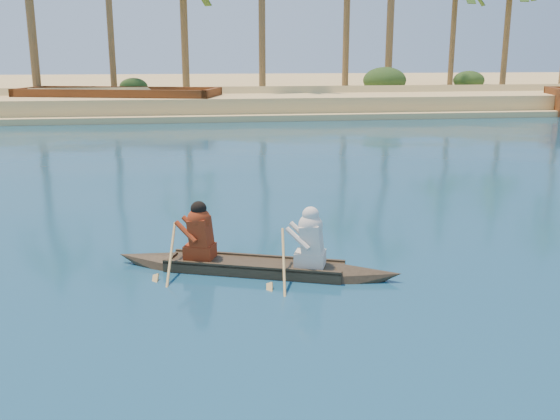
{
  "coord_description": "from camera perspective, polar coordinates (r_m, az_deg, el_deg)",
  "views": [
    {
      "loc": [
        -0.43,
        -14.81,
        3.89
      ],
      "look_at": [
        1.43,
        -2.76,
        0.84
      ],
      "focal_mm": 40.0,
      "sensor_mm": 36.0,
      "label": 1
    }
  ],
  "objects": [
    {
      "name": "sandy_embankment",
      "position": [
        61.79,
        -8.5,
        10.78
      ],
      "size": [
        150.0,
        51.0,
        1.5
      ],
      "color": "#D5C278",
      "rests_on": "ground"
    },
    {
      "name": "ground",
      "position": [
        15.32,
        -6.87,
        -0.78
      ],
      "size": [
        160.0,
        160.0,
        0.0
      ],
      "primitive_type": "plane",
      "color": "#0C394D",
      "rests_on": "ground"
    },
    {
      "name": "canoe",
      "position": [
        11.45,
        -2.39,
        -4.33
      ],
      "size": [
        5.27,
        2.56,
        1.48
      ],
      "rotation": [
        0.0,
        0.0,
        -0.36
      ],
      "color": "#3D3121",
      "rests_on": "ground"
    },
    {
      "name": "barge_mid",
      "position": [
        42.12,
        -14.48,
        9.31
      ],
      "size": [
        13.34,
        7.61,
        2.11
      ],
      "rotation": [
        0.0,
        0.0,
        -0.29
      ],
      "color": "#5E2E14",
      "rests_on": "ground"
    },
    {
      "name": "shrub_cluster",
      "position": [
        46.39,
        -8.36,
        10.57
      ],
      "size": [
        100.0,
        6.0,
        2.4
      ],
      "primitive_type": null,
      "color": "#253A15",
      "rests_on": "ground"
    }
  ]
}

